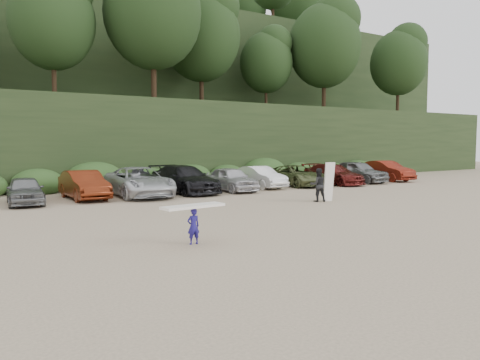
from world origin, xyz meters
TOP-DOWN VIEW (x-y plane):
  - ground at (0.00, 0.00)m, footprint 120.00×120.00m
  - hillside_backdrop at (-0.26, 35.93)m, footprint 90.00×41.50m
  - parked_cars at (0.34, 10.06)m, footprint 39.53×6.12m
  - child_surfer at (-4.11, -2.47)m, footprint 1.99×0.75m
  - adult_surfer at (5.75, 2.97)m, footprint 1.30×0.93m

SIDE VIEW (x-z plane):
  - ground at x=0.00m, z-range 0.00..0.00m
  - parked_cars at x=0.34m, z-range -0.06..1.57m
  - child_surfer at x=-4.11m, z-range 0.21..1.38m
  - adult_surfer at x=5.75m, z-range -0.14..1.85m
  - hillside_backdrop at x=-0.26m, z-range -2.78..25.22m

